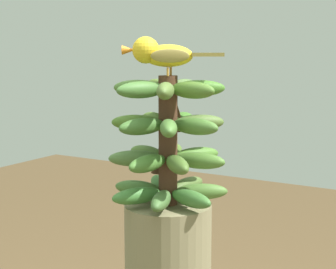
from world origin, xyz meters
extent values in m
cylinder|color=#4C2D1E|center=(0.00, 0.00, 1.07)|extent=(0.04, 0.04, 0.28)
ellipsoid|color=#507A33|center=(0.06, 0.04, 0.96)|extent=(0.12, 0.09, 0.04)
ellipsoid|color=#4F6B30|center=(0.01, 0.07, 0.96)|extent=(0.05, 0.12, 0.04)
ellipsoid|color=#417D37|center=(-0.05, 0.05, 0.96)|extent=(0.11, 0.11, 0.04)
ellipsoid|color=#416E2E|center=(-0.07, -0.01, 0.96)|extent=(0.12, 0.05, 0.04)
ellipsoid|color=#407E35|center=(-0.04, -0.06, 0.96)|extent=(0.09, 0.12, 0.04)
ellipsoid|color=#446B34|center=(0.02, -0.07, 0.96)|extent=(0.07, 0.12, 0.04)
ellipsoid|color=#417634|center=(0.07, -0.02, 0.96)|extent=(0.12, 0.07, 0.04)
ellipsoid|color=#4E7229|center=(-0.03, 0.07, 1.03)|extent=(0.07, 0.12, 0.04)
ellipsoid|color=#49702D|center=(-0.07, 0.02, 1.03)|extent=(0.12, 0.07, 0.04)
ellipsoid|color=#4B7137|center=(-0.06, -0.04, 1.03)|extent=(0.12, 0.09, 0.04)
ellipsoid|color=#47782F|center=(-0.01, -0.07, 1.03)|extent=(0.05, 0.12, 0.04)
ellipsoid|color=#4A6B2B|center=(0.05, -0.05, 1.03)|extent=(0.11, 0.11, 0.04)
ellipsoid|color=#4F7C31|center=(0.07, 0.01, 1.03)|extent=(0.12, 0.05, 0.04)
ellipsoid|color=#4B7D2D|center=(0.04, 0.06, 1.03)|extent=(0.09, 0.12, 0.04)
ellipsoid|color=#51782B|center=(-0.06, 0.04, 1.11)|extent=(0.12, 0.09, 0.04)
ellipsoid|color=#4A7426|center=(-0.07, -0.02, 1.11)|extent=(0.12, 0.07, 0.04)
ellipsoid|color=#3F6C2D|center=(-0.02, -0.07, 1.11)|extent=(0.07, 0.12, 0.04)
ellipsoid|color=#4D7A35|center=(0.04, -0.06, 1.11)|extent=(0.09, 0.12, 0.04)
ellipsoid|color=#4B7831|center=(0.07, -0.01, 1.11)|extent=(0.12, 0.05, 0.04)
ellipsoid|color=#516E31|center=(0.05, 0.05, 1.11)|extent=(0.11, 0.11, 0.04)
ellipsoid|color=#3D7426|center=(-0.01, 0.07, 1.11)|extent=(0.05, 0.12, 0.04)
ellipsoid|color=#4D6E36|center=(0.00, 0.07, 1.19)|extent=(0.04, 0.12, 0.04)
ellipsoid|color=#4F6E28|center=(-0.05, 0.04, 1.19)|extent=(0.11, 0.10, 0.04)
ellipsoid|color=#4C7932|center=(-0.07, -0.02, 1.19)|extent=(0.12, 0.06, 0.04)
ellipsoid|color=#447332|center=(-0.03, -0.06, 1.19)|extent=(0.08, 0.12, 0.04)
ellipsoid|color=#516D30|center=(0.03, -0.06, 1.19)|extent=(0.08, 0.12, 0.04)
ellipsoid|color=#4B722A|center=(0.07, -0.01, 1.19)|extent=(0.12, 0.06, 0.04)
ellipsoid|color=#437927|center=(0.05, 0.04, 1.19)|extent=(0.11, 0.10, 0.04)
cone|color=brown|center=(0.00, 0.04, 1.12)|extent=(0.04, 0.04, 0.06)
cone|color=#4C2D1E|center=(-0.04, 0.02, 1.02)|extent=(0.04, 0.04, 0.06)
cylinder|color=#C68933|center=(0.00, 0.01, 1.22)|extent=(0.00, 0.01, 0.02)
cylinder|color=#C68933|center=(0.01, -0.02, 1.22)|extent=(0.01, 0.00, 0.02)
ellipsoid|color=yellow|center=(0.00, 0.00, 1.26)|extent=(0.12, 0.10, 0.05)
ellipsoid|color=olive|center=(-0.01, 0.02, 1.26)|extent=(0.08, 0.04, 0.03)
ellipsoid|color=olive|center=(0.02, -0.03, 1.26)|extent=(0.08, 0.04, 0.03)
cube|color=olive|center=(0.08, 0.03, 1.26)|extent=(0.07, 0.06, 0.01)
sphere|color=yellow|center=(-0.04, -0.02, 1.27)|extent=(0.06, 0.06, 0.06)
sphere|color=black|center=(-0.04, -0.05, 1.27)|extent=(0.01, 0.01, 0.01)
cone|color=orange|center=(-0.07, -0.04, 1.27)|extent=(0.03, 0.03, 0.02)
camera|label=1|loc=(0.59, -1.00, 1.26)|focal=58.00mm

